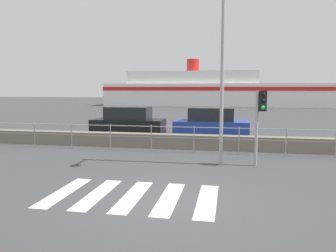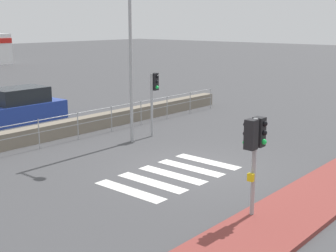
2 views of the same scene
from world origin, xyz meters
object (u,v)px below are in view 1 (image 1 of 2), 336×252
Objects in this scene: ferry_boat at (214,91)px; parked_car_blue at (211,124)px; traffic_light_far at (261,111)px; parked_car_black at (128,122)px; streetlamp at (223,44)px.

ferry_boat reaches higher than parked_car_blue.
traffic_light_far is at bearing -73.41° from parked_car_blue.
parked_car_blue reaches higher than parked_car_black.
parked_car_blue is (4.66, 0.00, 0.00)m from parked_car_black.
parked_car_blue is at bearing 0.00° from parked_car_black.
ferry_boat is (-3.19, 37.40, 0.27)m from traffic_light_far.
parked_car_black is at bearing 128.21° from streetlamp.
ferry_boat reaches higher than streetlamp.
streetlamp is (-1.27, -0.23, 2.17)m from traffic_light_far.
traffic_light_far is 2.53m from streetlamp.
streetlamp is 1.66× the size of parked_car_blue.
traffic_light_far is at bearing 10.31° from streetlamp.
streetlamp is at bearing -51.79° from parked_car_black.
ferry_boat is 8.16× the size of parked_car_black.
streetlamp is at bearing -169.69° from traffic_light_far.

